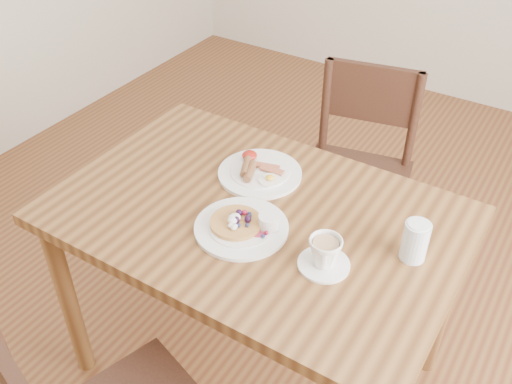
% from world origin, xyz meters
% --- Properties ---
extents(ground, '(5.00, 5.00, 0.00)m').
position_xyz_m(ground, '(0.00, 0.00, 0.00)').
color(ground, brown).
rests_on(ground, ground).
extents(dining_table, '(1.20, 0.80, 0.75)m').
position_xyz_m(dining_table, '(0.00, 0.00, 0.65)').
color(dining_table, brown).
rests_on(dining_table, ground).
extents(chair_far, '(0.50, 0.50, 0.88)m').
position_xyz_m(chair_far, '(0.03, 0.72, 0.49)').
color(chair_far, '#3B1D15').
rests_on(chair_far, ground).
extents(pancake_plate, '(0.27, 0.27, 0.06)m').
position_xyz_m(pancake_plate, '(0.01, -0.09, 0.76)').
color(pancake_plate, white).
rests_on(pancake_plate, dining_table).
extents(breakfast_plate, '(0.27, 0.27, 0.04)m').
position_xyz_m(breakfast_plate, '(-0.09, 0.16, 0.76)').
color(breakfast_plate, white).
rests_on(breakfast_plate, dining_table).
extents(teacup_saucer, '(0.14, 0.14, 0.09)m').
position_xyz_m(teacup_saucer, '(0.27, -0.10, 0.79)').
color(teacup_saucer, white).
rests_on(teacup_saucer, dining_table).
extents(water_glass, '(0.07, 0.07, 0.12)m').
position_xyz_m(water_glass, '(0.46, 0.06, 0.81)').
color(water_glass, silver).
rests_on(water_glass, dining_table).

